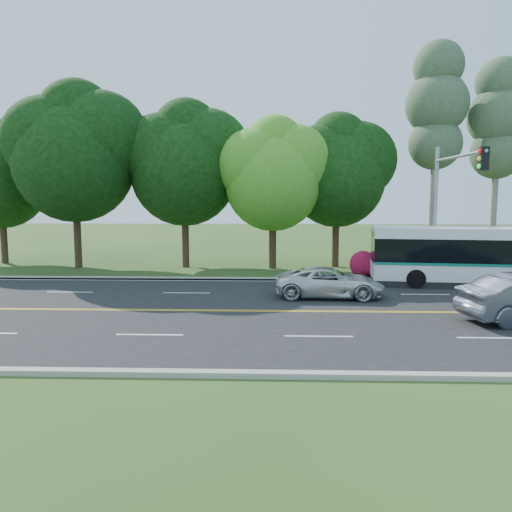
{
  "coord_description": "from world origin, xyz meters",
  "views": [
    {
      "loc": [
        -2.0,
        -19.18,
        4.54
      ],
      "look_at": [
        -2.71,
        2.0,
        1.95
      ],
      "focal_mm": 35.0,
      "sensor_mm": 36.0,
      "label": 1
    }
  ],
  "objects": [
    {
      "name": "ground",
      "position": [
        0.0,
        0.0,
        0.0
      ],
      "size": [
        120.0,
        120.0,
        0.0
      ],
      "primitive_type": "plane",
      "color": "#264717",
      "rests_on": "ground"
    },
    {
      "name": "road",
      "position": [
        0.0,
        0.0,
        0.01
      ],
      "size": [
        60.0,
        14.0,
        0.02
      ],
      "primitive_type": "cube",
      "color": "black",
      "rests_on": "ground"
    },
    {
      "name": "curb_north",
      "position": [
        0.0,
        7.15,
        0.07
      ],
      "size": [
        60.0,
        0.3,
        0.15
      ],
      "primitive_type": "cube",
      "color": "#A59E95",
      "rests_on": "ground"
    },
    {
      "name": "curb_south",
      "position": [
        0.0,
        -7.15,
        0.07
      ],
      "size": [
        60.0,
        0.3,
        0.15
      ],
      "primitive_type": "cube",
      "color": "#A59E95",
      "rests_on": "ground"
    },
    {
      "name": "grass_verge",
      "position": [
        0.0,
        9.0,
        0.05
      ],
      "size": [
        60.0,
        4.0,
        0.1
      ],
      "primitive_type": "cube",
      "color": "#264717",
      "rests_on": "ground"
    },
    {
      "name": "lane_markings",
      "position": [
        -0.09,
        0.0,
        0.02
      ],
      "size": [
        57.6,
        13.82,
        0.0
      ],
      "color": "gold",
      "rests_on": "road"
    },
    {
      "name": "tree_row",
      "position": [
        -5.15,
        12.13,
        6.73
      ],
      "size": [
        44.7,
        9.1,
        13.84
      ],
      "color": "black",
      "rests_on": "ground"
    },
    {
      "name": "bougainvillea_hedge",
      "position": [
        7.18,
        8.15,
        0.72
      ],
      "size": [
        9.5,
        2.25,
        1.5
      ],
      "color": "maroon",
      "rests_on": "ground"
    },
    {
      "name": "traffic_signal",
      "position": [
        6.49,
        5.4,
        4.67
      ],
      "size": [
        0.42,
        6.1,
        7.0
      ],
      "color": "#92959A",
      "rests_on": "ground"
    },
    {
      "name": "transit_bus",
      "position": [
        8.66,
        5.77,
        1.47
      ],
      "size": [
        11.38,
        3.64,
        2.93
      ],
      "rotation": [
        0.0,
        0.0,
        -0.11
      ],
      "color": "white",
      "rests_on": "road"
    },
    {
      "name": "suv",
      "position": [
        0.54,
        2.76,
        0.68
      ],
      "size": [
        4.88,
        2.45,
        1.33
      ],
      "primitive_type": "imported",
      "rotation": [
        0.0,
        0.0,
        1.52
      ],
      "color": "silver",
      "rests_on": "road"
    }
  ]
}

